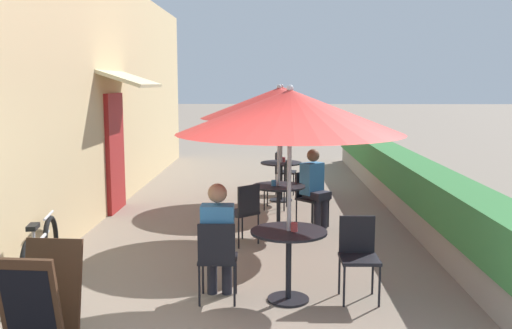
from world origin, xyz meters
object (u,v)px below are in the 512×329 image
(seated_patron_near_right, at_px, (218,236))
(coffee_cup_far, at_px, (284,159))
(cafe_chair_mid_left, at_px, (309,194))
(patio_table_far, at_px, (281,173))
(patio_umbrella_near, at_px, (290,112))
(bicycle_leaning, at_px, (41,255))
(patio_umbrella_mid, at_px, (279,103))
(cafe_chair_far_left, at_px, (280,181))
(cafe_chair_far_right, at_px, (282,169))
(patio_table_near, at_px, (289,249))
(patio_table_mid, at_px, (279,199))
(seated_patron_mid_left, at_px, (314,185))
(cafe_chair_near_right, at_px, (217,255))
(cafe_chair_mid_right, at_px, (244,209))
(cafe_chair_near_left, at_px, (358,251))
(coffee_cup_near, at_px, (294,227))
(patio_umbrella_far, at_px, (282,98))
(menu_board, at_px, (42,302))
(coffee_cup_mid, at_px, (274,183))

(seated_patron_near_right, distance_m, coffee_cup_far, 5.30)
(coffee_cup_far, bearing_deg, seated_patron_near_right, -98.87)
(cafe_chair_mid_left, height_order, patio_table_far, cafe_chair_mid_left)
(patio_umbrella_near, height_order, bicycle_leaning, patio_umbrella_near)
(patio_umbrella_near, bearing_deg, bicycle_leaning, 172.78)
(patio_umbrella_mid, bearing_deg, cafe_chair_far_left, 88.31)
(patio_table_far, bearing_deg, cafe_chair_far_right, 87.08)
(seated_patron_near_right, relative_size, coffee_cup_far, 13.89)
(patio_table_near, bearing_deg, bicycle_leaning, 172.78)
(patio_table_mid, distance_m, cafe_chair_mid_left, 0.74)
(seated_patron_mid_left, bearing_deg, patio_table_near, 38.59)
(cafe_chair_near_right, distance_m, patio_table_far, 5.31)
(seated_patron_near_right, xyz_separation_m, cafe_chair_far_left, (0.73, 4.40, -0.17))
(cafe_chair_mid_right, height_order, patio_table_far, cafe_chair_mid_right)
(cafe_chair_near_left, xyz_separation_m, seated_patron_mid_left, (-0.23, 3.02, 0.17))
(cafe_chair_near_right, height_order, coffee_cup_near, cafe_chair_near_right)
(patio_umbrella_mid, xyz_separation_m, cafe_chair_far_right, (0.13, 3.28, -1.47))
(cafe_chair_near_right, bearing_deg, seated_patron_near_right, 90.00)
(patio_table_far, bearing_deg, bicycle_leaning, -120.06)
(coffee_cup_near, distance_m, coffee_cup_far, 5.28)
(cafe_chair_mid_right, xyz_separation_m, patio_umbrella_far, (0.59, 3.09, 1.47))
(cafe_chair_mid_right, bearing_deg, patio_table_near, -117.04)
(cafe_chair_mid_left, bearing_deg, cafe_chair_near_right, 28.20)
(patio_umbrella_mid, bearing_deg, bicycle_leaning, -139.73)
(patio_table_near, distance_m, cafe_chair_far_right, 5.92)
(cafe_chair_mid_left, xyz_separation_m, bicycle_leaning, (-3.20, -2.84, -0.16))
(patio_umbrella_mid, bearing_deg, patio_table_far, 87.95)
(patio_table_mid, height_order, cafe_chair_far_left, cafe_chair_far_left)
(patio_umbrella_near, height_order, seated_patron_near_right, patio_umbrella_near)
(coffee_cup_far, bearing_deg, patio_table_mid, -93.05)
(patio_table_near, relative_size, cafe_chair_mid_left, 0.92)
(patio_table_far, height_order, cafe_chair_far_left, cafe_chair_far_left)
(patio_umbrella_near, relative_size, cafe_chair_near_left, 2.67)
(cafe_chair_near_right, relative_size, menu_board, 0.94)
(patio_table_near, relative_size, cafe_chair_mid_right, 0.92)
(seated_patron_near_right, bearing_deg, coffee_cup_mid, 76.09)
(patio_umbrella_mid, bearing_deg, coffee_cup_near, -87.45)
(patio_umbrella_far, bearing_deg, seated_patron_near_right, -98.48)
(cafe_chair_near_right, relative_size, patio_table_far, 1.09)
(seated_patron_near_right, relative_size, patio_umbrella_mid, 0.54)
(coffee_cup_near, bearing_deg, cafe_chair_far_left, 90.85)
(seated_patron_mid_left, relative_size, cafe_chair_far_left, 1.44)
(cafe_chair_far_right, bearing_deg, coffee_cup_near, 8.73)
(patio_umbrella_near, height_order, cafe_chair_near_left, patio_umbrella_near)
(patio_table_far, bearing_deg, cafe_chair_near_right, -98.29)
(coffee_cup_near, relative_size, cafe_chair_mid_left, 0.10)
(coffee_cup_near, bearing_deg, bicycle_leaning, 172.36)
(coffee_cup_near, xyz_separation_m, coffee_cup_mid, (-0.19, 2.63, 0.00))
(bicycle_leaning, height_order, menu_board, menu_board)
(patio_table_near, distance_m, cafe_chair_mid_right, 2.16)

